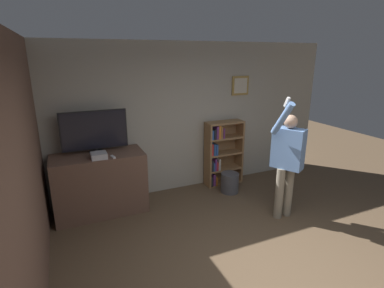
% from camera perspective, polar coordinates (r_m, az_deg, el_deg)
% --- Properties ---
extents(wall_back, '(6.42, 0.09, 2.70)m').
position_cam_1_polar(wall_back, '(5.45, -3.37, 4.81)').
color(wall_back, '#B2AD9E').
rests_on(wall_back, ground_plane).
extents(wall_side_brick, '(0.06, 4.52, 2.70)m').
position_cam_1_polar(wall_side_brick, '(3.70, -28.60, -3.05)').
color(wall_side_brick, brown).
rests_on(wall_side_brick, ground_plane).
extents(tv_ledge, '(1.41, 0.65, 0.98)m').
position_cam_1_polar(tv_ledge, '(5.04, -17.10, -7.23)').
color(tv_ledge, brown).
rests_on(tv_ledge, ground_plane).
extents(television, '(1.00, 0.22, 0.67)m').
position_cam_1_polar(television, '(4.88, -18.09, 2.31)').
color(television, black).
rests_on(television, tv_ledge).
extents(game_console, '(0.23, 0.23, 0.09)m').
position_cam_1_polar(game_console, '(4.68, -17.32, -2.10)').
color(game_console, silver).
rests_on(game_console, tv_ledge).
extents(remote_loose, '(0.06, 0.14, 0.02)m').
position_cam_1_polar(remote_loose, '(4.67, -14.82, -2.37)').
color(remote_loose, white).
rests_on(remote_loose, tv_ledge).
extents(bookshelf, '(0.74, 0.28, 1.26)m').
position_cam_1_polar(bookshelf, '(5.84, 5.45, -1.63)').
color(bookshelf, '#997047').
rests_on(bookshelf, ground_plane).
extents(person, '(0.60, 0.57, 1.93)m').
position_cam_1_polar(person, '(4.72, 17.73, -2.38)').
color(person, gray).
rests_on(person, ground_plane).
extents(waste_bin, '(0.33, 0.33, 0.37)m').
position_cam_1_polar(waste_bin, '(5.65, 7.19, -7.31)').
color(waste_bin, '#4C4C51').
rests_on(waste_bin, ground_plane).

